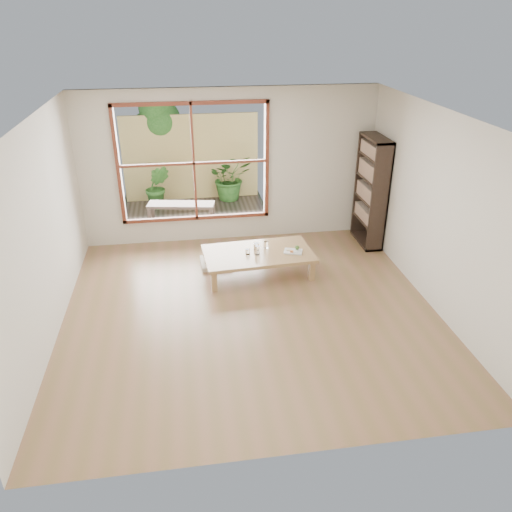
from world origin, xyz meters
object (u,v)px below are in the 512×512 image
Objects in this scene: low_table at (258,255)px; food_tray at (294,250)px; bookshelf at (371,192)px; garden_bench at (181,206)px.

low_table is 0.55m from food_tray.
bookshelf reaches higher than garden_bench.
bookshelf is (2.06, 0.86, 0.61)m from low_table.
bookshelf is at bearing 49.58° from food_tray.
garden_bench reaches higher than low_table.
food_tray is at bearing -148.63° from bookshelf.
low_table is 1.33× the size of garden_bench.
bookshelf is 5.76× the size of food_tray.
garden_bench is (-1.13, 2.15, 0.04)m from low_table.
garden_bench is (-3.20, 1.29, -0.57)m from bookshelf.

